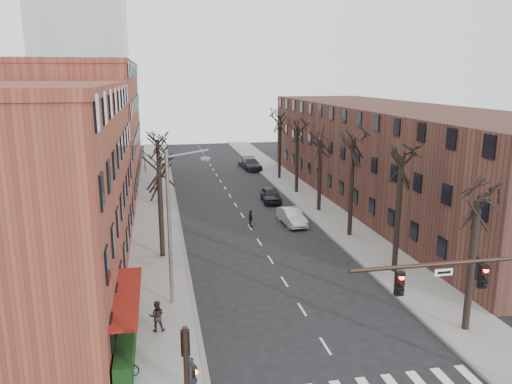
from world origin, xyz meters
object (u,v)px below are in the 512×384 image
pedestrian_a (191,376)px  bicycle (122,366)px  silver_sedan (292,217)px  parked_car_mid (251,164)px  parked_car_near (271,195)px

pedestrian_a → bicycle: bearing=113.4°
silver_sedan → pedestrian_a: bearing=-118.6°
parked_car_mid → pedestrian_a: pedestrian_a is taller
silver_sedan → bicycle: size_ratio=2.76×
parked_car_mid → bicycle: (-14.90, -47.78, -0.21)m
parked_car_near → silver_sedan: bearing=-86.5°
parked_car_mid → bicycle: 50.05m
parked_car_near → pedestrian_a: 32.98m
parked_car_near → parked_car_mid: 18.63m
parked_car_mid → silver_sedan: bearing=-95.0°
silver_sedan → parked_car_near: parked_car_near is taller
parked_car_near → parked_car_mid: (1.50, 18.57, 0.02)m
parked_car_mid → pedestrian_a: (-12.01, -49.82, 0.21)m
silver_sedan → parked_car_near: 8.33m
silver_sedan → parked_car_mid: 26.94m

